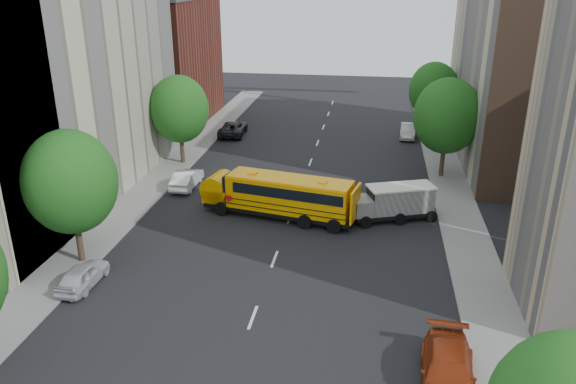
% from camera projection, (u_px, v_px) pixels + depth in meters
% --- Properties ---
extents(ground, '(120.00, 120.00, 0.00)m').
position_uv_depth(ground, '(280.00, 244.00, 34.74)').
color(ground, black).
rests_on(ground, ground).
extents(sidewalk_left, '(3.00, 80.00, 0.12)m').
position_uv_depth(sidewalk_left, '(136.00, 201.00, 40.95)').
color(sidewalk_left, slate).
rests_on(sidewalk_left, ground).
extents(sidewalk_right, '(3.00, 80.00, 0.12)m').
position_uv_depth(sidewalk_right, '(461.00, 222.00, 37.66)').
color(sidewalk_right, slate).
rests_on(sidewalk_right, ground).
extents(lane_markings, '(0.15, 64.00, 0.01)m').
position_uv_depth(lane_markings, '(301.00, 186.00, 43.92)').
color(lane_markings, silver).
rests_on(lane_markings, ground).
extents(building_left_cream, '(10.00, 26.00, 20.00)m').
position_uv_depth(building_left_cream, '(40.00, 59.00, 39.13)').
color(building_left_cream, beige).
rests_on(building_left_cream, ground).
extents(building_left_redbrick, '(10.00, 15.00, 13.00)m').
position_uv_depth(building_left_redbrick, '(159.00, 62.00, 60.62)').
color(building_left_redbrick, maroon).
rests_on(building_left_redbrick, ground).
extents(building_right_far, '(10.00, 22.00, 18.00)m').
position_uv_depth(building_right_far, '(530.00, 56.00, 47.20)').
color(building_right_far, beige).
rests_on(building_right_far, ground).
extents(building_right_sidewall, '(10.10, 0.30, 18.00)m').
position_uv_depth(building_right_sidewall, '(570.00, 80.00, 37.10)').
color(building_right_sidewall, brown).
rests_on(building_right_sidewall, ground).
extents(street_tree_1, '(5.12, 5.12, 7.90)m').
position_uv_depth(street_tree_1, '(70.00, 182.00, 30.81)').
color(street_tree_1, '#38281C').
rests_on(street_tree_1, ground).
extents(street_tree_2, '(4.99, 4.99, 7.71)m').
position_uv_depth(street_tree_2, '(179.00, 109.00, 47.38)').
color(street_tree_2, '#38281C').
rests_on(street_tree_2, ground).
extents(street_tree_4, '(5.25, 5.25, 8.10)m').
position_uv_depth(street_tree_4, '(447.00, 116.00, 44.14)').
color(street_tree_4, '#38281C').
rests_on(street_tree_4, ground).
extents(street_tree_5, '(4.86, 4.86, 7.51)m').
position_uv_depth(street_tree_5, '(434.00, 91.00, 55.30)').
color(street_tree_5, '#38281C').
rests_on(street_tree_5, ground).
extents(school_bus, '(10.77, 4.46, 2.97)m').
position_uv_depth(school_bus, '(279.00, 194.00, 38.03)').
color(school_bus, black).
rests_on(school_bus, ground).
extents(safari_truck, '(5.85, 3.70, 2.37)m').
position_uv_depth(safari_truck, '(394.00, 202.00, 37.76)').
color(safari_truck, black).
rests_on(safari_truck, ground).
extents(parked_car_0, '(1.63, 3.81, 1.28)m').
position_uv_depth(parked_car_0, '(83.00, 275.00, 29.92)').
color(parked_car_0, silver).
rests_on(parked_car_0, ground).
extents(parked_car_1, '(1.49, 4.26, 1.40)m').
position_uv_depth(parked_car_1, '(187.00, 179.00, 43.54)').
color(parked_car_1, white).
rests_on(parked_car_1, ground).
extents(parked_car_2, '(2.62, 5.26, 1.43)m').
position_uv_depth(parked_car_2, '(233.00, 128.00, 57.32)').
color(parked_car_2, black).
rests_on(parked_car_2, ground).
extents(parked_car_3, '(2.57, 5.41, 1.52)m').
position_uv_depth(parked_car_3, '(447.00, 372.00, 22.53)').
color(parked_car_3, '#993313').
rests_on(parked_car_3, ground).
extents(parked_car_5, '(1.76, 4.25, 1.37)m').
position_uv_depth(parked_car_5, '(408.00, 131.00, 56.50)').
color(parked_car_5, '#A8A9A4').
rests_on(parked_car_5, ground).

